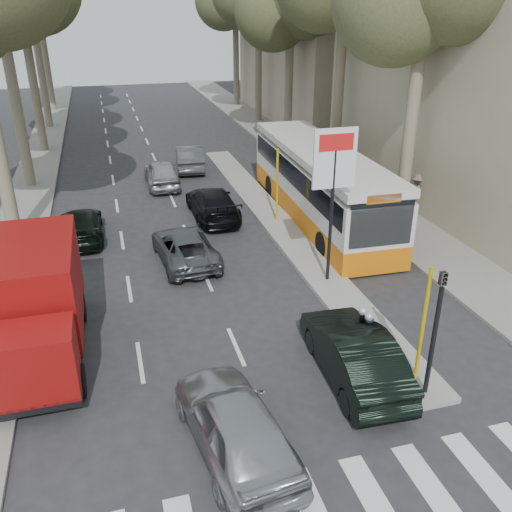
{
  "coord_description": "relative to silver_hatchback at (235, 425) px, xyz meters",
  "views": [
    {
      "loc": [
        -3.98,
        -11.01,
        9.25
      ],
      "look_at": [
        0.46,
        4.63,
        1.6
      ],
      "focal_mm": 38.0,
      "sensor_mm": 36.0,
      "label": 1
    }
  ],
  "objects": [
    {
      "name": "queue_car_d",
      "position": [
        2.82,
        22.98,
        -0.05
      ],
      "size": [
        1.97,
        4.54,
        1.45
      ],
      "primitive_type": "imported",
      "rotation": [
        0.0,
        0.0,
        3.04
      ],
      "color": "#505458",
      "rests_on": "ground"
    },
    {
      "name": "billboard",
      "position": [
        5.14,
        7.0,
        2.93
      ],
      "size": [
        1.5,
        12.1,
        5.6
      ],
      "color": "yellow",
      "rests_on": "ground"
    },
    {
      "name": "traffic_light_island",
      "position": [
        5.14,
        0.5,
        1.71
      ],
      "size": [
        0.16,
        0.41,
        3.6
      ],
      "color": "black",
      "rests_on": "ground"
    },
    {
      "name": "median_left",
      "position": [
        -6.11,
        30.0,
        -0.71
      ],
      "size": [
        2.4,
        64.0,
        0.12
      ],
      "primitive_type": "cube",
      "color": "gray",
      "rests_on": "ground"
    },
    {
      "name": "queue_car_e",
      "position": [
        -3.41,
        13.65,
        -0.15
      ],
      "size": [
        1.8,
        4.34,
        1.26
      ],
      "primitive_type": "imported",
      "rotation": [
        0.0,
        0.0,
        3.15
      ],
      "color": "black",
      "rests_on": "ground"
    },
    {
      "name": "pedestrian_near",
      "position": [
        9.98,
        12.89,
        0.34
      ],
      "size": [
        0.84,
        1.27,
        1.98
      ],
      "primitive_type": "imported",
      "rotation": [
        0.0,
        0.0,
        1.82
      ],
      "color": "#3C334C",
      "rests_on": "sidewalk_right"
    },
    {
      "name": "queue_car_b",
      "position": [
        2.5,
        14.62,
        -0.07
      ],
      "size": [
        1.99,
        4.85,
        1.41
      ],
      "primitive_type": "imported",
      "rotation": [
        0.0,
        0.0,
        3.15
      ],
      "color": "black",
      "rests_on": "ground"
    },
    {
      "name": "building_far",
      "position": [
        17.39,
        36.0,
        7.23
      ],
      "size": [
        11.0,
        20.0,
        16.0
      ],
      "primitive_type": "cube",
      "color": "#B7A88E",
      "rests_on": "ground"
    },
    {
      "name": "traffic_island",
      "position": [
        5.14,
        13.0,
        -0.69
      ],
      "size": [
        1.5,
        26.0,
        0.16
      ],
      "primitive_type": "cube",
      "color": "gray",
      "rests_on": "ground"
    },
    {
      "name": "dark_hatchback",
      "position": [
        3.69,
        1.77,
        -0.02
      ],
      "size": [
        1.82,
        4.67,
        1.52
      ],
      "primitive_type": "imported",
      "rotation": [
        0.0,
        0.0,
        3.1
      ],
      "color": "black",
      "rests_on": "ground"
    },
    {
      "name": "motorcycle",
      "position": [
        4.3,
        2.42,
        -0.02
      ],
      "size": [
        0.71,
        1.95,
        1.66
      ],
      "rotation": [
        0.0,
        0.0,
        -0.02
      ],
      "color": "black",
      "rests_on": "ground"
    },
    {
      "name": "queue_car_a",
      "position": [
        0.49,
        10.19,
        -0.16
      ],
      "size": [
        2.36,
        4.58,
        1.24
      ],
      "primitive_type": "imported",
      "rotation": [
        0.0,
        0.0,
        3.21
      ],
      "color": "#4F5357",
      "rests_on": "ground"
    },
    {
      "name": "ground",
      "position": [
        1.89,
        2.0,
        -0.77
      ],
      "size": [
        120.0,
        120.0,
        0.0
      ],
      "primitive_type": "plane",
      "color": "#28282B",
      "rests_on": "ground"
    },
    {
      "name": "queue_car_c",
      "position": [
        0.79,
        20.07,
        -0.05
      ],
      "size": [
        1.73,
        4.27,
        1.45
      ],
      "primitive_type": "imported",
      "rotation": [
        0.0,
        0.0,
        3.14
      ],
      "color": "#A6A9AE",
      "rests_on": "ground"
    },
    {
      "name": "pedestrian_far",
      "position": [
        11.89,
        12.41,
        0.28
      ],
      "size": [
        1.26,
        1.2,
        1.87
      ],
      "primitive_type": "imported",
      "rotation": [
        0.0,
        0.0,
        3.86
      ],
      "color": "#6E5F52",
      "rests_on": "sidewalk_right"
    },
    {
      "name": "sidewalk_right",
      "position": [
        10.49,
        27.0,
        -0.71
      ],
      "size": [
        3.2,
        70.0,
        0.12
      ],
      "primitive_type": "cube",
      "color": "gray",
      "rests_on": "ground"
    },
    {
      "name": "silver_hatchback",
      "position": [
        0.0,
        0.0,
        0.0
      ],
      "size": [
        2.41,
        4.74,
        1.55
      ],
      "primitive_type": "imported",
      "rotation": [
        0.0,
        0.0,
        3.27
      ],
      "color": "#A8ACB0",
      "rests_on": "ground"
    },
    {
      "name": "red_truck",
      "position": [
        -4.41,
        5.18,
        0.92
      ],
      "size": [
        2.31,
        6.01,
        3.2
      ],
      "rotation": [
        0.0,
        0.0,
        0.0
      ],
      "color": "black",
      "rests_on": "ground"
    },
    {
      "name": "city_bus",
      "position": [
        7.25,
        13.18,
        0.98
      ],
      "size": [
        3.13,
        12.7,
        3.33
      ],
      "rotation": [
        0.0,
        0.0,
        -0.03
      ],
      "color": "orange",
      "rests_on": "ground"
    }
  ]
}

